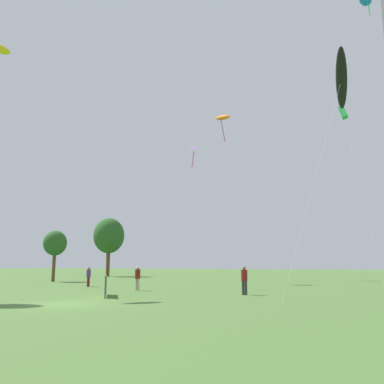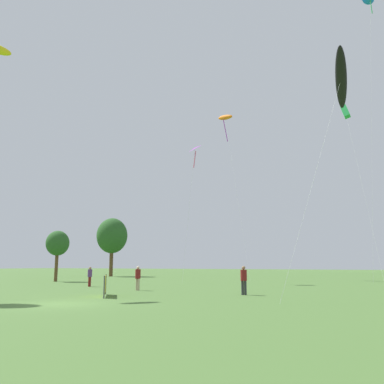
{
  "view_description": "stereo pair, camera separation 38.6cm",
  "coord_description": "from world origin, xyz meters",
  "px_view_note": "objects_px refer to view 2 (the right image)",
  "views": [
    {
      "loc": [
        14.15,
        -16.04,
        1.9
      ],
      "look_at": [
        1.89,
        10.9,
        7.13
      ],
      "focal_mm": 38.32,
      "sensor_mm": 36.0,
      "label": 1
    },
    {
      "loc": [
        14.5,
        -15.88,
        1.9
      ],
      "look_at": [
        1.89,
        10.9,
        7.13
      ],
      "focal_mm": 38.32,
      "sensor_mm": 36.0,
      "label": 2
    }
  ],
  "objects_px": {
    "person_standing_1": "(90,275)",
    "kite_flying_0": "(225,118)",
    "kite_flying_6": "(341,79)",
    "person_standing_3": "(138,276)",
    "park_tree_0": "(112,236)",
    "person_standing_2": "(244,278)",
    "kite_flying_3": "(346,112)",
    "event_banner": "(105,285)",
    "kite_flying_1": "(194,151)",
    "park_tree_1": "(58,244)"
  },
  "relations": [
    {
      "from": "person_standing_1",
      "to": "kite_flying_0",
      "type": "height_order",
      "value": "kite_flying_0"
    },
    {
      "from": "person_standing_1",
      "to": "kite_flying_6",
      "type": "relative_size",
      "value": 0.11
    },
    {
      "from": "person_standing_3",
      "to": "park_tree_0",
      "type": "height_order",
      "value": "park_tree_0"
    },
    {
      "from": "person_standing_1",
      "to": "kite_flying_0",
      "type": "distance_m",
      "value": 33.49
    },
    {
      "from": "person_standing_2",
      "to": "kite_flying_0",
      "type": "distance_m",
      "value": 37.89
    },
    {
      "from": "kite_flying_3",
      "to": "park_tree_0",
      "type": "relative_size",
      "value": 2.13
    },
    {
      "from": "kite_flying_0",
      "to": "event_banner",
      "type": "xyz_separation_m",
      "value": [
        4.39,
        -33.15,
        -22.4
      ]
    },
    {
      "from": "kite_flying_3",
      "to": "kite_flying_6",
      "type": "relative_size",
      "value": 1.31
    },
    {
      "from": "kite_flying_1",
      "to": "kite_flying_6",
      "type": "height_order",
      "value": "kite_flying_1"
    },
    {
      "from": "person_standing_2",
      "to": "kite_flying_6",
      "type": "height_order",
      "value": "kite_flying_6"
    },
    {
      "from": "kite_flying_3",
      "to": "park_tree_1",
      "type": "bearing_deg",
      "value": -160.06
    },
    {
      "from": "person_standing_3",
      "to": "event_banner",
      "type": "height_order",
      "value": "person_standing_3"
    },
    {
      "from": "park_tree_1",
      "to": "kite_flying_6",
      "type": "bearing_deg",
      "value": -16.69
    },
    {
      "from": "kite_flying_3",
      "to": "park_tree_1",
      "type": "relative_size",
      "value": 3.47
    },
    {
      "from": "park_tree_1",
      "to": "event_banner",
      "type": "height_order",
      "value": "park_tree_1"
    },
    {
      "from": "person_standing_1",
      "to": "kite_flying_1",
      "type": "bearing_deg",
      "value": 148.48
    },
    {
      "from": "kite_flying_0",
      "to": "kite_flying_1",
      "type": "height_order",
      "value": "kite_flying_0"
    },
    {
      "from": "kite_flying_0",
      "to": "park_tree_1",
      "type": "bearing_deg",
      "value": -126.96
    },
    {
      "from": "kite_flying_1",
      "to": "event_banner",
      "type": "bearing_deg",
      "value": -81.02
    },
    {
      "from": "kite_flying_0",
      "to": "kite_flying_6",
      "type": "distance_m",
      "value": 34.45
    },
    {
      "from": "kite_flying_3",
      "to": "event_banner",
      "type": "height_order",
      "value": "kite_flying_3"
    },
    {
      "from": "person_standing_3",
      "to": "kite_flying_0",
      "type": "relative_size",
      "value": 0.07
    },
    {
      "from": "kite_flying_0",
      "to": "event_banner",
      "type": "height_order",
      "value": "kite_flying_0"
    },
    {
      "from": "person_standing_2",
      "to": "kite_flying_6",
      "type": "xyz_separation_m",
      "value": [
        6.49,
        0.85,
        12.5
      ]
    },
    {
      "from": "kite_flying_1",
      "to": "park_tree_0",
      "type": "xyz_separation_m",
      "value": [
        -21.07,
        13.95,
        -8.08
      ]
    },
    {
      "from": "kite_flying_1",
      "to": "park_tree_1",
      "type": "bearing_deg",
      "value": -162.98
    },
    {
      "from": "kite_flying_3",
      "to": "park_tree_0",
      "type": "xyz_separation_m",
      "value": [
        -36.73,
        7.42,
        -12.33
      ]
    },
    {
      "from": "person_standing_3",
      "to": "event_banner",
      "type": "relative_size",
      "value": 0.66
    },
    {
      "from": "kite_flying_0",
      "to": "kite_flying_1",
      "type": "relative_size",
      "value": 1.58
    },
    {
      "from": "kite_flying_6",
      "to": "park_tree_0",
      "type": "height_order",
      "value": "kite_flying_6"
    },
    {
      "from": "person_standing_1",
      "to": "kite_flying_3",
      "type": "xyz_separation_m",
      "value": [
        20.38,
        17.88,
        17.73
      ]
    },
    {
      "from": "kite_flying_1",
      "to": "park_tree_1",
      "type": "xyz_separation_m",
      "value": [
        -14.96,
        -4.58,
        -10.26
      ]
    },
    {
      "from": "person_standing_1",
      "to": "park_tree_1",
      "type": "relative_size",
      "value": 0.3
    },
    {
      "from": "person_standing_3",
      "to": "kite_flying_0",
      "type": "xyz_separation_m",
      "value": [
        -3.16,
        27.59,
        22.05
      ]
    },
    {
      "from": "person_standing_1",
      "to": "park_tree_1",
      "type": "height_order",
      "value": "park_tree_1"
    },
    {
      "from": "kite_flying_1",
      "to": "park_tree_0",
      "type": "height_order",
      "value": "kite_flying_1"
    },
    {
      "from": "kite_flying_6",
      "to": "park_tree_1",
      "type": "xyz_separation_m",
      "value": [
        -31.8,
        9.54,
        -9.35
      ]
    },
    {
      "from": "park_tree_0",
      "to": "kite_flying_3",
      "type": "bearing_deg",
      "value": -11.43
    },
    {
      "from": "park_tree_1",
      "to": "event_banner",
      "type": "distance_m",
      "value": 23.73
    },
    {
      "from": "park_tree_0",
      "to": "person_standing_2",
      "type": "bearing_deg",
      "value": -42.62
    },
    {
      "from": "kite_flying_1",
      "to": "park_tree_1",
      "type": "distance_m",
      "value": 18.71
    },
    {
      "from": "person_standing_3",
      "to": "kite_flying_1",
      "type": "distance_m",
      "value": 19.5
    },
    {
      "from": "person_standing_1",
      "to": "park_tree_0",
      "type": "bearing_deg",
      "value": -156.03
    },
    {
      "from": "person_standing_3",
      "to": "person_standing_1",
      "type": "bearing_deg",
      "value": -11.86
    },
    {
      "from": "kite_flying_6",
      "to": "person_standing_1",
      "type": "bearing_deg",
      "value": 172.7
    },
    {
      "from": "park_tree_0",
      "to": "event_banner",
      "type": "bearing_deg",
      "value": -54.21
    },
    {
      "from": "person_standing_2",
      "to": "kite_flying_6",
      "type": "relative_size",
      "value": 0.12
    },
    {
      "from": "kite_flying_3",
      "to": "event_banner",
      "type": "relative_size",
      "value": 7.32
    },
    {
      "from": "person_standing_2",
      "to": "kite_flying_6",
      "type": "distance_m",
      "value": 14.11
    },
    {
      "from": "kite_flying_0",
      "to": "park_tree_0",
      "type": "xyz_separation_m",
      "value": [
        -19.77,
        0.37,
        -16.69
      ]
    }
  ]
}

